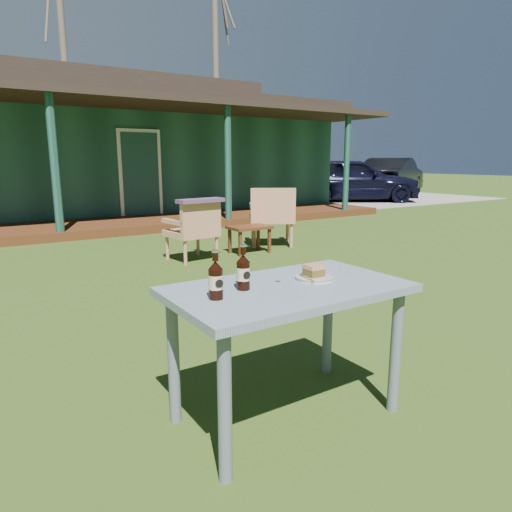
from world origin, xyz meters
TOP-DOWN VIEW (x-y plane):
  - ground at (0.00, 0.00)m, footprint 80.00×80.00m
  - pavilion at (-0.00, 9.39)m, footprint 15.80×8.30m
  - gravel_strip at (10.50, 8.50)m, footprint 9.00×6.00m
  - tree_mid at (3.00, 18.50)m, footprint 0.28×0.28m
  - tree_right at (9.50, 17.00)m, footprint 0.28×0.28m
  - car_near at (9.58, 7.68)m, footprint 4.48×3.71m
  - car_far at (13.30, 9.25)m, footprint 4.59×3.30m
  - cafe_table at (0.00, -1.60)m, footprint 1.20×0.70m
  - plate at (0.20, -1.57)m, footprint 0.20×0.20m
  - cake_slice at (0.20, -1.56)m, footprint 0.09×0.09m
  - fork at (0.13, -1.58)m, footprint 0.03×0.14m
  - cola_bottle_near at (-0.23, -1.54)m, footprint 0.07×0.07m
  - cola_bottle_far at (-0.41, -1.60)m, footprint 0.07×0.07m
  - bottle_cap at (-0.01, -1.53)m, footprint 0.03×0.03m
  - armchair_left at (1.25, 2.17)m, footprint 0.66×0.63m
  - armchair_right at (2.75, 2.51)m, footprint 0.92×0.90m
  - floral_throw at (1.27, 2.01)m, footprint 0.67×0.29m
  - side_table at (2.16, 2.23)m, footprint 0.60×0.40m

SIDE VIEW (x-z plane):
  - ground at x=0.00m, z-range 0.00..0.00m
  - gravel_strip at x=10.50m, z-range 0.00..0.02m
  - side_table at x=2.16m, z-range 0.14..0.54m
  - armchair_left at x=1.25m, z-range 0.05..0.85m
  - armchair_right at x=2.75m, z-range 0.06..0.99m
  - cafe_table at x=0.00m, z-range 0.26..0.98m
  - car_near at x=9.58m, z-range 0.00..1.44m
  - car_far at x=13.30m, z-range 0.00..1.44m
  - bottle_cap at x=-0.01m, z-range 0.72..0.73m
  - plate at x=0.20m, z-range 0.72..0.74m
  - fork at x=0.13m, z-range 0.73..0.74m
  - cake_slice at x=0.20m, z-range 0.73..0.80m
  - cola_bottle_near at x=-0.23m, z-range 0.70..0.92m
  - cola_bottle_far at x=-0.41m, z-range 0.70..0.92m
  - floral_throw at x=1.27m, z-range 0.80..0.85m
  - pavilion at x=0.00m, z-range -0.12..3.33m
  - tree_mid at x=3.00m, z-range 0.00..9.50m
  - tree_right at x=9.50m, z-range 0.00..11.00m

